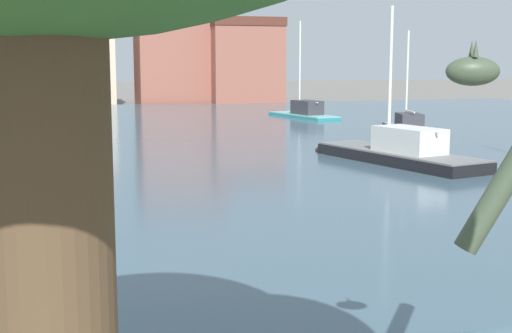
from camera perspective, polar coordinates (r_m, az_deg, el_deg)
harbor_water at (r=35.43m, az=-12.44°, el=2.09°), size 83.21×54.42×0.41m
sailboat_black at (r=26.48m, az=10.84°, el=0.84°), size 3.93×8.75×6.13m
sailboat_navy at (r=38.76m, az=12.22°, el=3.03°), size 3.13×6.40×5.78m
sailboat_teal at (r=47.62m, az=3.65°, el=4.24°), size 3.26×7.65×6.85m
townhouse_wide_warehouse at (r=67.37m, az=-14.92°, el=8.24°), size 7.63×7.08×8.05m
townhouse_end_terrace at (r=66.66m, az=-6.33°, el=9.85°), size 8.22×5.90×11.25m
townhouse_tall_gabled at (r=66.91m, az=-1.27°, el=8.58°), size 6.76×7.90×8.18m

